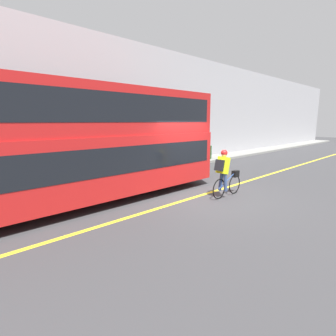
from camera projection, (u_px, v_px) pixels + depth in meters
name	position (u px, v px, depth m)	size (l,w,h in m)	color
ground_plane	(204.00, 196.00, 8.82)	(80.00, 80.00, 0.00)	#38383A
road_center_line	(201.00, 195.00, 8.92)	(50.00, 0.14, 0.01)	yellow
sidewalk_curb	(121.00, 173.00, 12.35)	(60.00, 1.64, 0.14)	gray
building_facade	(107.00, 106.00, 12.48)	(60.00, 0.30, 6.40)	#9E9EA3
bus	(57.00, 140.00, 7.37)	(10.80, 2.61, 3.52)	black
cyclist_on_bike	(225.00, 172.00, 8.55)	(1.58, 0.32, 1.60)	black
trash_bin	(207.00, 152.00, 16.61)	(0.58, 0.58, 0.82)	#194C23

